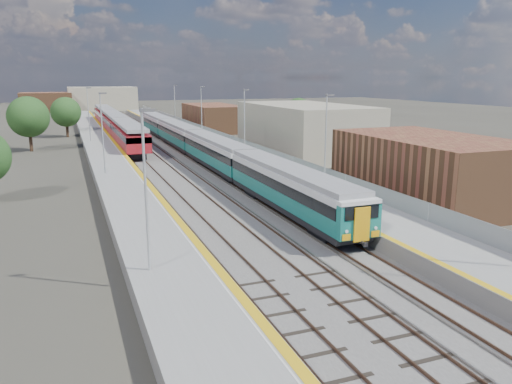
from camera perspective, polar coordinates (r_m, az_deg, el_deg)
ground at (r=66.33m, az=-9.04°, el=4.28°), size 320.00×320.00×0.00m
ballast_bed at (r=68.35m, az=-11.33°, el=4.47°), size 10.50×155.00×0.06m
tracks at (r=70.08m, az=-11.08°, el=4.74°), size 8.96×160.00×0.17m
platform_right at (r=69.89m, az=-5.23°, el=5.26°), size 4.70×155.00×8.52m
platform_left at (r=67.51m, az=-17.05°, el=4.46°), size 4.30×155.00×8.52m
buildings at (r=152.91m, az=-23.19°, el=12.26°), size 72.00×185.50×40.00m
green_train at (r=62.32m, az=-6.94°, el=5.73°), size 2.69×74.85×2.96m
red_train at (r=89.69m, az=-15.90°, el=7.61°), size 2.99×60.50×3.77m
tree_b at (r=74.26m, az=-24.58°, el=7.81°), size 5.46×5.46×7.40m
tree_c at (r=90.04m, az=-20.91°, el=8.53°), size 4.92×4.92×6.67m
tree_d at (r=86.59m, az=4.88°, el=9.09°), size 4.77×4.77×6.46m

